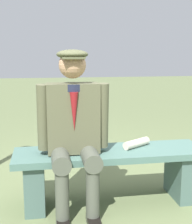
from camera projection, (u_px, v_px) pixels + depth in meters
The scene contains 4 objects.
ground_plane at pixel (110, 202), 2.88m from camera, with size 30.00×30.00×0.00m, color #606D45.
bench at pixel (111, 168), 2.82m from camera, with size 1.70×0.47×0.49m.
seated_man at pixel (74, 124), 2.62m from camera, with size 0.60×0.61×1.37m.
rolled_magazine at pixel (136, 143), 2.88m from camera, with size 0.07×0.07×0.29m, color beige.
Camera 1 is at (0.57, 2.62, 1.34)m, focal length 50.39 mm.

